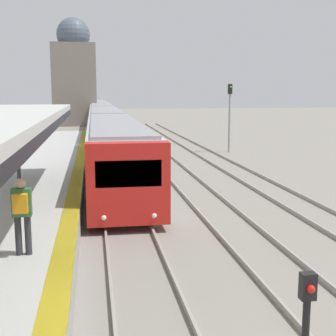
# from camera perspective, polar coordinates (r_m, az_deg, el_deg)

# --- Properties ---
(person_on_platform) EXTENTS (0.40, 0.40, 1.66)m
(person_on_platform) POSITION_cam_1_polar(r_m,az_deg,el_deg) (10.34, -17.41, -4.94)
(person_on_platform) COLOR #2D2D33
(person_on_platform) RESTS_ON station_platform
(train_near) EXTENTS (2.57, 67.00, 2.92)m
(train_near) POSITION_cam_1_polar(r_m,az_deg,el_deg) (47.34, -7.92, 5.94)
(train_near) COLOR red
(train_near) RESTS_ON ground_plane
(signal_post_near) EXTENTS (0.20, 0.21, 2.00)m
(signal_post_near) POSITION_cam_1_polar(r_m,az_deg,el_deg) (6.73, 16.45, -18.29)
(signal_post_near) COLOR black
(signal_post_near) RESTS_ON ground_plane
(signal_mast_far) EXTENTS (0.28, 0.29, 4.85)m
(signal_mast_far) POSITION_cam_1_polar(r_m,az_deg,el_deg) (33.77, 7.52, 7.09)
(signal_mast_far) COLOR gray
(signal_mast_far) RESTS_ON ground_plane
(distant_domed_building) EXTENTS (5.49, 5.49, 13.63)m
(distant_domed_building) POSITION_cam_1_polar(r_m,az_deg,el_deg) (62.66, -11.33, 11.02)
(distant_domed_building) COLOR slate
(distant_domed_building) RESTS_ON ground_plane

